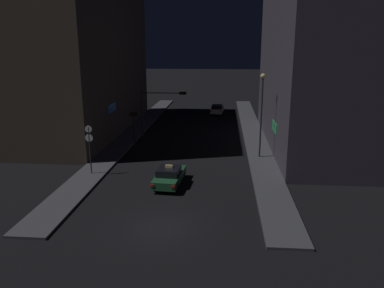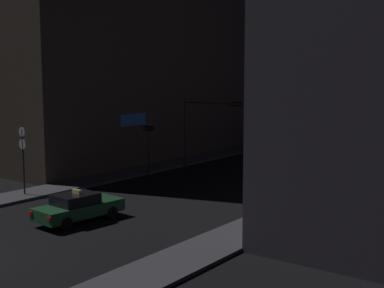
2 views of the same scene
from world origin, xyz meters
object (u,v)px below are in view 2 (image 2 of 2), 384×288
Objects in this scene: traffic_light_left_kerb at (149,139)px; sign_pole_left at (23,154)px; far_car at (360,145)px; traffic_light_overhead at (206,119)px; street_lamp_near_block at (289,114)px; taxi at (78,207)px.

sign_pole_left is (-1.40, -9.54, -0.05)m from traffic_light_left_kerb.
traffic_light_overhead is at bearing -111.99° from far_car.
traffic_light_left_kerb reaches higher than far_car.
traffic_light_left_kerb is at bearing 164.26° from street_lamp_near_block.
far_car is (3.03, 31.26, -0.00)m from taxi.
traffic_light_overhead is 14.32m from sign_pole_left.
sign_pole_left reaches higher than taxi.
taxi is 1.00× the size of far_car.
street_lamp_near_block is (12.75, -3.59, 2.57)m from traffic_light_left_kerb.
street_lamp_near_block is (14.16, 5.94, 2.62)m from sign_pole_left.
traffic_light_left_kerb is 0.92× the size of sign_pole_left.
traffic_light_overhead is at bearing 101.94° from taxi.
traffic_light_overhead reaches higher than traffic_light_left_kerb.
far_car is at bearing 67.37° from traffic_light_left_kerb.
taxi is 0.86× the size of traffic_light_overhead.
taxi reaches higher than far_car.
street_lamp_near_block is at bearing -15.74° from traffic_light_left_kerb.
taxi is at bearing -95.54° from far_car.
far_car is 0.59× the size of street_lamp_near_block.
sign_pole_left is (-9.73, -29.52, 1.85)m from far_car.
traffic_light_left_kerb is (-8.33, -19.98, 1.90)m from far_car.
traffic_light_left_kerb reaches higher than taxi.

